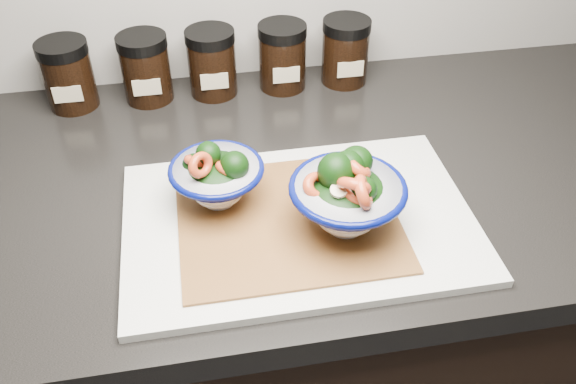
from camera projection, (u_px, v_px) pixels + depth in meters
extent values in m
cube|color=black|center=(289.00, 361.00, 1.19)|extent=(3.43, 0.58, 0.86)
cube|color=black|center=(289.00, 181.00, 0.90)|extent=(3.50, 0.60, 0.04)
cube|color=silver|center=(299.00, 221.00, 0.79)|extent=(0.45, 0.30, 0.01)
cube|color=#A16930|center=(288.00, 219.00, 0.78)|extent=(0.28, 0.24, 0.00)
cylinder|color=white|center=(219.00, 197.00, 0.81)|extent=(0.04, 0.04, 0.01)
ellipsoid|color=white|center=(218.00, 190.00, 0.80)|extent=(0.07, 0.07, 0.03)
torus|color=#040B4F|center=(216.00, 169.00, 0.78)|extent=(0.12, 0.12, 0.01)
torus|color=#040B4F|center=(217.00, 177.00, 0.78)|extent=(0.10, 0.10, 0.00)
ellipsoid|color=black|center=(217.00, 175.00, 0.78)|extent=(0.09, 0.09, 0.04)
ellipsoid|color=black|center=(235.00, 166.00, 0.76)|extent=(0.04, 0.04, 0.04)
cylinder|color=#477233|center=(235.00, 174.00, 0.77)|extent=(0.01, 0.01, 0.02)
ellipsoid|color=black|center=(208.00, 154.00, 0.77)|extent=(0.03, 0.03, 0.03)
cylinder|color=#477233|center=(209.00, 161.00, 0.77)|extent=(0.01, 0.01, 0.02)
ellipsoid|color=black|center=(194.00, 164.00, 0.78)|extent=(0.03, 0.03, 0.03)
cylinder|color=#477233|center=(195.00, 171.00, 0.79)|extent=(0.01, 0.01, 0.02)
torus|color=#D05227|center=(201.00, 165.00, 0.74)|extent=(0.05, 0.04, 0.04)
torus|color=#D05227|center=(229.00, 170.00, 0.76)|extent=(0.04, 0.05, 0.04)
torus|color=#D05227|center=(198.00, 161.00, 0.77)|extent=(0.04, 0.04, 0.04)
cylinder|color=#CCBC8E|center=(199.00, 158.00, 0.77)|extent=(0.02, 0.02, 0.01)
cylinder|color=white|center=(345.00, 222.00, 0.77)|extent=(0.05, 0.05, 0.01)
ellipsoid|color=white|center=(346.00, 213.00, 0.76)|extent=(0.08, 0.08, 0.04)
torus|color=#040B4F|center=(348.00, 188.00, 0.73)|extent=(0.14, 0.14, 0.01)
torus|color=#040B4F|center=(347.00, 197.00, 0.74)|extent=(0.12, 0.12, 0.00)
ellipsoid|color=black|center=(348.00, 195.00, 0.74)|extent=(0.11, 0.11, 0.05)
ellipsoid|color=black|center=(356.00, 161.00, 0.74)|extent=(0.04, 0.04, 0.04)
cylinder|color=#477233|center=(355.00, 170.00, 0.75)|extent=(0.02, 0.02, 0.03)
ellipsoid|color=black|center=(362.00, 190.00, 0.71)|extent=(0.04, 0.04, 0.03)
cylinder|color=#477233|center=(361.00, 198.00, 0.72)|extent=(0.02, 0.02, 0.03)
ellipsoid|color=black|center=(344.00, 168.00, 0.73)|extent=(0.03, 0.03, 0.03)
cylinder|color=#477233|center=(343.00, 176.00, 0.74)|extent=(0.01, 0.01, 0.02)
ellipsoid|color=black|center=(348.00, 167.00, 0.73)|extent=(0.04, 0.04, 0.04)
cylinder|color=#477233|center=(347.00, 176.00, 0.74)|extent=(0.01, 0.01, 0.03)
ellipsoid|color=black|center=(336.00, 172.00, 0.72)|extent=(0.05, 0.05, 0.05)
cylinder|color=#477233|center=(335.00, 182.00, 0.73)|extent=(0.01, 0.02, 0.03)
torus|color=#D05227|center=(357.00, 167.00, 0.73)|extent=(0.05, 0.05, 0.04)
torus|color=#D05227|center=(318.00, 186.00, 0.73)|extent=(0.05, 0.05, 0.05)
torus|color=#D05227|center=(363.00, 192.00, 0.69)|extent=(0.03, 0.06, 0.06)
torus|color=#D05227|center=(354.00, 186.00, 0.70)|extent=(0.06, 0.05, 0.05)
torus|color=#D05227|center=(356.00, 192.00, 0.72)|extent=(0.05, 0.05, 0.03)
cylinder|color=#CCBC8E|center=(339.00, 190.00, 0.71)|extent=(0.02, 0.02, 0.01)
cylinder|color=black|center=(69.00, 80.00, 0.99)|extent=(0.08, 0.08, 0.09)
cylinder|color=black|center=(61.00, 48.00, 0.95)|extent=(0.08, 0.08, 0.02)
cube|color=#C6B793|center=(68.00, 94.00, 0.96)|extent=(0.05, 0.00, 0.03)
cylinder|color=black|center=(146.00, 73.00, 1.01)|extent=(0.08, 0.08, 0.09)
cylinder|color=black|center=(141.00, 41.00, 0.97)|extent=(0.08, 0.08, 0.02)
cube|color=#C6B793|center=(147.00, 87.00, 0.98)|extent=(0.04, 0.00, 0.03)
cylinder|color=black|center=(212.00, 67.00, 1.02)|extent=(0.08, 0.08, 0.09)
cylinder|color=black|center=(210.00, 36.00, 0.99)|extent=(0.08, 0.08, 0.02)
cube|color=#C6B793|center=(215.00, 81.00, 1.00)|extent=(0.04, 0.00, 0.03)
cylinder|color=black|center=(282.00, 61.00, 1.04)|extent=(0.08, 0.08, 0.09)
cylinder|color=black|center=(282.00, 30.00, 1.00)|extent=(0.08, 0.08, 0.02)
cube|color=#C6B793|center=(286.00, 75.00, 1.01)|extent=(0.04, 0.00, 0.03)
cylinder|color=black|center=(345.00, 56.00, 1.05)|extent=(0.08, 0.08, 0.09)
cylinder|color=black|center=(347.00, 25.00, 1.02)|extent=(0.08, 0.08, 0.02)
cube|color=#C6B793|center=(351.00, 69.00, 1.03)|extent=(0.04, 0.00, 0.03)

